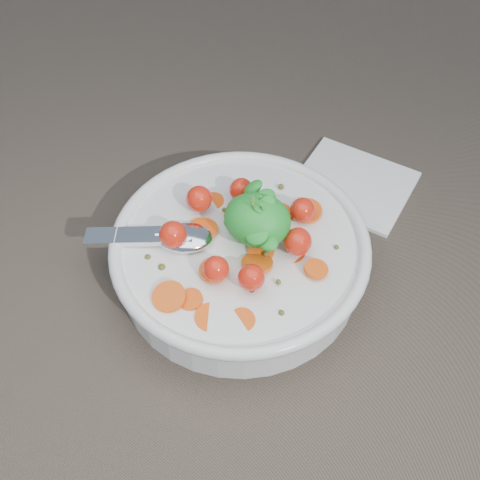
% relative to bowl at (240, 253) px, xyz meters
% --- Properties ---
extents(ground, '(6.00, 6.00, 0.00)m').
position_rel_bowl_xyz_m(ground, '(0.00, 0.01, -0.03)').
color(ground, brown).
rests_on(ground, ground).
extents(bowl, '(0.30, 0.28, 0.12)m').
position_rel_bowl_xyz_m(bowl, '(0.00, 0.00, 0.00)').
color(bowl, white).
rests_on(bowl, ground).
extents(napkin, '(0.15, 0.14, 0.01)m').
position_rel_bowl_xyz_m(napkin, '(0.09, 0.17, -0.03)').
color(napkin, white).
rests_on(napkin, ground).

